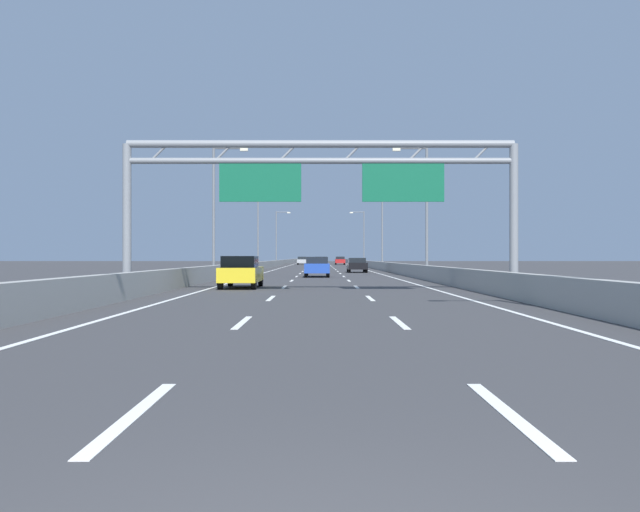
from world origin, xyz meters
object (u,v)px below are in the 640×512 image
(silver_car, at_px, (302,261))
(yellow_car, at_px, (241,272))
(streetlamp_left_distant, at_px, (278,235))
(streetlamp_left_mid, at_px, (217,203))
(streetlamp_right_mid, at_px, (424,203))
(red_car, at_px, (340,261))
(streetlamp_right_far, at_px, (381,225))
(white_car, at_px, (321,262))
(sign_gantry, at_px, (323,177))
(streetlamp_left_far, at_px, (260,225))
(blue_car, at_px, (317,266))
(black_car, at_px, (357,265))
(streetlamp_right_distant, at_px, (363,235))

(silver_car, bearing_deg, yellow_car, -90.21)
(streetlamp_left_distant, xyz_separation_m, yellow_car, (3.63, -85.65, -4.61))
(streetlamp_left_mid, bearing_deg, silver_car, 87.17)
(streetlamp_right_mid, relative_size, red_car, 2.04)
(streetlamp_right_far, bearing_deg, yellow_car, -102.52)
(streetlamp_right_mid, relative_size, white_car, 2.14)
(sign_gantry, distance_m, white_car, 64.27)
(streetlamp_left_far, bearing_deg, blue_car, -77.59)
(white_car, bearing_deg, red_car, 84.07)
(red_car, relative_size, silver_car, 1.10)
(streetlamp_right_far, distance_m, silver_car, 47.33)
(black_car, bearing_deg, streetlamp_left_far, 120.59)
(black_car, relative_size, white_car, 0.98)
(streetlamp_right_distant, xyz_separation_m, black_car, (-3.92, -53.42, -4.67))
(blue_car, distance_m, black_car, 14.72)
(streetlamp_left_distant, xyz_separation_m, black_car, (11.01, -53.42, -4.67))
(streetlamp_left_mid, relative_size, silver_car, 2.25)
(white_car, bearing_deg, blue_car, -90.49)
(blue_car, height_order, black_car, blue_car)
(streetlamp_left_mid, xyz_separation_m, silver_car, (3.99, 80.62, -4.62))
(streetlamp_left_mid, height_order, silver_car, streetlamp_left_mid)
(streetlamp_left_distant, distance_m, white_car, 27.59)
(red_car, relative_size, black_car, 1.07)
(streetlamp_left_distant, bearing_deg, streetlamp_right_mid, -77.89)
(streetlamp_left_distant, relative_size, black_car, 2.18)
(sign_gantry, xyz_separation_m, yellow_car, (-3.94, 4.61, -4.03))
(streetlamp_right_far, relative_size, streetlamp_left_distant, 1.00)
(streetlamp_right_mid, relative_size, blue_car, 2.05)
(streetlamp_left_far, height_order, silver_car, streetlamp_left_far)
(black_car, bearing_deg, blue_car, -104.88)
(red_car, distance_m, yellow_car, 94.98)
(blue_car, bearing_deg, silver_car, 92.36)
(red_car, xyz_separation_m, silver_car, (-7.25, 1.99, -0.01))
(red_car, distance_m, white_car, 35.34)
(streetlamp_right_distant, height_order, white_car, streetlamp_right_distant)
(streetlamp_right_far, xyz_separation_m, streetlamp_right_distant, (0.00, 34.80, 0.00))
(streetlamp_left_distant, xyz_separation_m, streetlamp_right_distant, (14.93, 0.00, 0.00))
(streetlamp_right_distant, height_order, blue_car, streetlamp_right_distant)
(streetlamp_left_distant, height_order, red_car, streetlamp_left_distant)
(streetlamp_right_distant, xyz_separation_m, silver_car, (-10.94, 11.02, -4.62))
(black_car, bearing_deg, streetlamp_right_mid, -76.37)
(streetlamp_left_far, height_order, streetlamp_right_distant, same)
(blue_car, distance_m, white_car, 41.53)
(silver_car, bearing_deg, red_car, -15.35)
(sign_gantry, relative_size, white_car, 3.71)
(streetlamp_left_mid, relative_size, streetlamp_right_distant, 1.00)
(streetlamp_right_mid, height_order, streetlamp_right_distant, same)
(streetlamp_right_far, height_order, white_car, streetlamp_right_far)
(blue_car, relative_size, yellow_car, 1.01)
(streetlamp_left_far, relative_size, white_car, 2.14)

